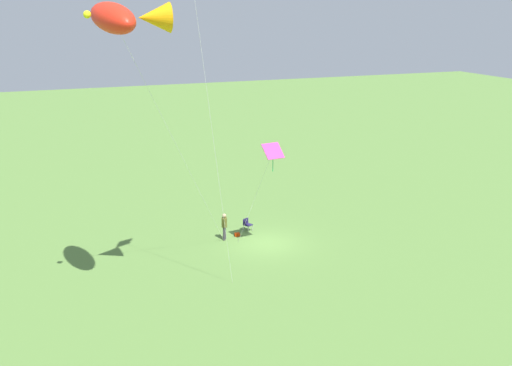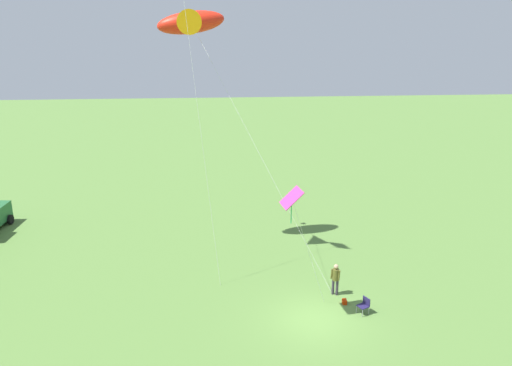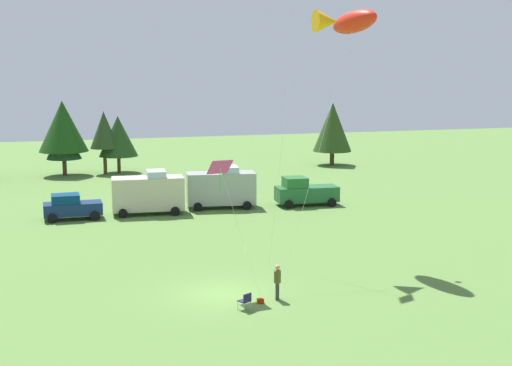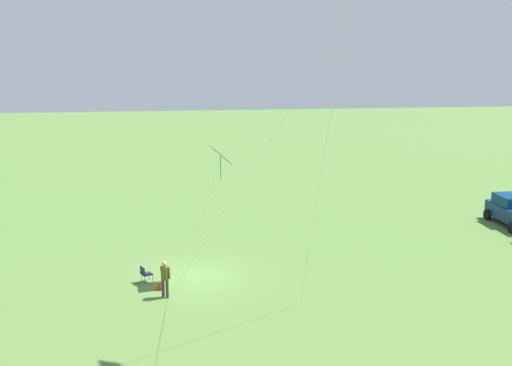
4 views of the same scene
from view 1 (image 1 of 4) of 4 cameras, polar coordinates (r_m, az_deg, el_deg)
The scene contains 6 objects.
ground_plane at distance 37.41m, azimuth 1.06°, elevation -5.77°, with size 160.00×160.00×0.00m, color #557C38.
person_kite_flyer at distance 37.65m, azimuth -3.03°, elevation -3.97°, with size 0.47×0.51×1.74m.
folding_chair at distance 39.31m, azimuth -0.86°, elevation -3.88°, with size 0.65×0.65×0.82m.
backpack_on_grass at distance 38.51m, azimuth -1.81°, elevation -4.93°, with size 0.32×0.22×0.22m, color #A92805.
kite_large_fish at distance 26.66m, azimuth -12.54°, elevation 15.11°, with size 8.26×9.27×14.55m.
kite_diamond_rainbow at distance 34.42m, azimuth 1.58°, elevation 2.91°, with size 2.10×2.55×6.58m.
Camera 1 is at (13.09, 32.06, 14.15)m, focal length 42.00 mm.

